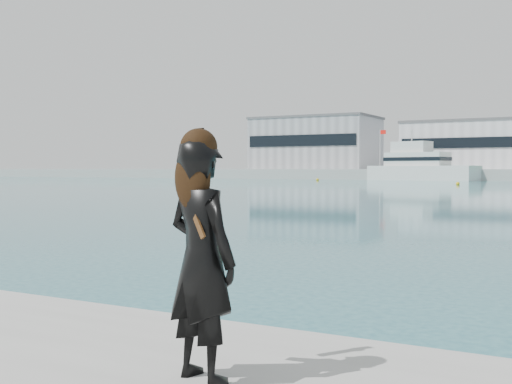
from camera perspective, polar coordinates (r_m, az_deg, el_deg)
warehouse_grey_left at (r=143.77m, az=5.35°, el=4.34°), size 26.52×16.36×11.50m
warehouse_white at (r=134.02m, az=18.43°, el=3.98°), size 24.48×15.35×9.50m
flagpole_left at (r=131.14m, az=11.00°, el=4.00°), size 1.28×0.16×8.00m
motor_yacht at (r=117.78m, az=14.34°, el=2.26°), size 20.30×9.92×9.13m
buoy_far at (r=112.69m, az=5.49°, el=1.02°), size 0.50×0.50×0.50m
buoy_extra at (r=86.55m, az=17.50°, el=0.60°), size 0.50×0.50×0.50m
woman at (r=4.00m, az=-4.91°, el=-5.36°), size 0.63×0.50×1.59m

